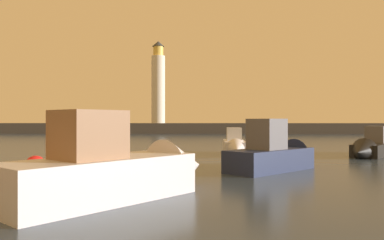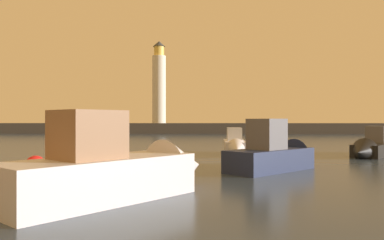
% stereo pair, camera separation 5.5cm
% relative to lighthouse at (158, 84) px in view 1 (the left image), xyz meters
% --- Properties ---
extents(ground_plane, '(220.00, 220.00, 0.00)m').
position_rel_lighthouse_xyz_m(ground_plane, '(6.60, -34.01, -9.08)').
color(ground_plane, '#2D3D51').
extents(breakwater, '(83.85, 4.07, 1.94)m').
position_rel_lighthouse_xyz_m(breakwater, '(6.60, 0.00, -8.11)').
color(breakwater, '#423F3D').
rests_on(breakwater, ground_plane).
extents(lighthouse, '(2.48, 2.48, 15.07)m').
position_rel_lighthouse_xyz_m(lighthouse, '(0.00, 0.00, 0.00)').
color(lighthouse, silver).
rests_on(lighthouse, breakwater).
extents(motorboat_0, '(6.44, 7.24, 3.05)m').
position_rel_lighthouse_xyz_m(motorboat_0, '(6.27, -58.41, -8.22)').
color(motorboat_0, silver).
rests_on(motorboat_0, ground_plane).
extents(motorboat_1, '(1.54, 5.70, 2.06)m').
position_rel_lighthouse_xyz_m(motorboat_1, '(10.80, -43.59, -8.42)').
color(motorboat_1, silver).
rests_on(motorboat_1, ground_plane).
extents(motorboat_2, '(5.16, 6.23, 2.40)m').
position_rel_lighthouse_xyz_m(motorboat_2, '(19.86, -44.19, -8.48)').
color(motorboat_2, black).
rests_on(motorboat_2, ground_plane).
extents(motorboat_4, '(5.70, 5.71, 2.83)m').
position_rel_lighthouse_xyz_m(motorboat_4, '(12.48, -51.30, -8.33)').
color(motorboat_4, '#1E284C').
rests_on(motorboat_4, ground_plane).
extents(mooring_buoy, '(0.90, 0.90, 0.90)m').
position_rel_lighthouse_xyz_m(mooring_buoy, '(1.40, -54.17, -8.63)').
color(mooring_buoy, red).
rests_on(mooring_buoy, ground_plane).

